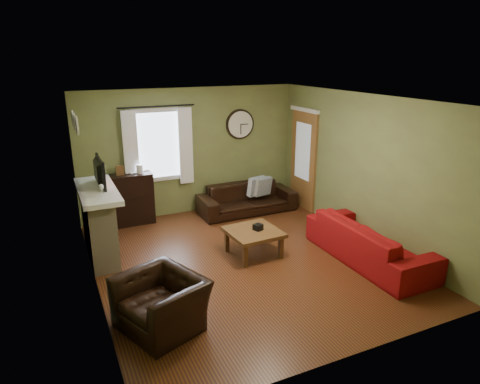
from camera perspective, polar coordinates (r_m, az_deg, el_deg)
name	(u,v)px	position (r m, az deg, el deg)	size (l,w,h in m)	color
floor	(245,260)	(7.09, 0.63, -9.12)	(4.60, 5.20, 0.00)	#4E2612
ceiling	(245,99)	(6.35, 0.71, 12.28)	(4.60, 5.20, 0.00)	white
wall_left	(89,206)	(6.03, -19.48, -1.73)	(0.00, 5.20, 2.60)	olive
wall_right	(363,169)	(7.84, 16.06, 2.99)	(0.00, 5.20, 2.60)	olive
wall_back	(191,152)	(8.95, -6.53, 5.37)	(4.60, 0.00, 2.60)	olive
wall_front	(354,252)	(4.55, 14.99, -7.71)	(4.60, 0.00, 2.60)	olive
fireplace	(99,226)	(7.38, -18.30, -4.27)	(0.40, 1.40, 1.10)	#BFA98D
firebox	(112,238)	(7.50, -16.67, -5.84)	(0.04, 0.60, 0.55)	black
mantel	(97,191)	(7.19, -18.52, 0.12)	(0.58, 1.60, 0.08)	white
tv	(96,176)	(7.28, -18.67, 2.08)	(0.60, 0.08, 0.35)	black
tv_screen	(101,172)	(7.27, -18.09, 2.58)	(0.02, 0.62, 0.36)	#994C3F
medallion_left	(77,126)	(6.59, -20.91, 8.26)	(0.28, 0.28, 0.03)	white
medallion_mid	(75,122)	(6.94, -21.15, 8.66)	(0.28, 0.28, 0.03)	white
medallion_right	(73,119)	(7.28, -21.37, 9.02)	(0.28, 0.28, 0.03)	white
window_pane	(158,145)	(8.70, -10.93, 6.16)	(1.00, 0.02, 1.30)	silver
curtain_rod	(157,106)	(8.48, -11.07, 11.13)	(0.03, 0.03, 1.50)	black
curtain_left	(131,151)	(8.50, -14.34, 5.31)	(0.28, 0.04, 1.55)	white
curtain_right	(186,146)	(8.76, -7.25, 6.08)	(0.28, 0.04, 1.55)	white
wall_clock	(240,124)	(9.21, 0.04, 9.01)	(0.64, 0.06, 0.64)	white
door	(303,160)	(9.31, 8.44, 4.21)	(0.05, 0.90, 2.10)	#8F5E2E
bookshelf	(131,199)	(8.66, -14.33, -0.95)	(0.86, 0.36, 1.02)	black
book	(129,176)	(8.60, -14.64, 2.05)	(0.16, 0.22, 0.02)	brown
sofa_brown	(247,198)	(9.09, 0.92, -0.85)	(2.05, 0.80, 0.60)	black
pillow_left	(263,186)	(9.08, 3.08, 0.75)	(0.38, 0.12, 0.38)	gray
pillow_right	(257,186)	(9.08, 2.25, 0.77)	(0.40, 0.12, 0.40)	gray
sofa_red	(369,241)	(7.26, 16.82, -6.34)	(2.30, 0.90, 0.67)	maroon
armchair	(161,303)	(5.48, -10.47, -14.32)	(1.01, 0.88, 0.65)	black
coffee_table	(253,242)	(7.20, 1.79, -6.74)	(0.83, 0.83, 0.44)	brown
tissue_box	(258,232)	(7.14, 2.41, -5.40)	(0.13, 0.13, 0.10)	black
wine_glass_a	(102,192)	(6.68, -17.93, 0.04)	(0.06, 0.06, 0.18)	white
wine_glass_b	(102,191)	(6.72, -17.98, 0.17)	(0.07, 0.07, 0.19)	white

